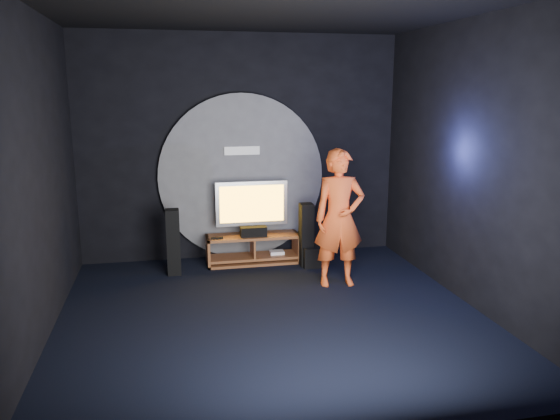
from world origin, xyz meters
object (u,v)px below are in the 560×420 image
Objects in this scene: tower_speaker_right at (306,235)px; subwoofer at (312,256)px; player at (339,218)px; media_console at (253,251)px; tower_speaker_left at (173,242)px; tv at (252,205)px.

tower_speaker_right is 3.10× the size of subwoofer.
media_console is at bearing 133.56° from player.
player reaches higher than subwoofer.
tower_speaker_left is 2.43m from player.
tower_speaker_right is at bearing -20.59° from media_console.
media_console is 0.71m from tv.
tower_speaker_right is at bearing -0.13° from tower_speaker_left.
media_console is at bearing 156.90° from subwoofer.
tower_speaker_left is 1.00× the size of tower_speaker_right.
media_console is 0.88m from tower_speaker_right.
tower_speaker_right is at bearing 107.58° from player.
subwoofer is at bearing -23.10° from media_console.
media_console reaches higher than subwoofer.
tower_speaker_left is 3.10× the size of subwoofer.
tv is (-0.01, 0.07, 0.71)m from media_console.
tower_speaker_right reaches higher than media_console.
player is (0.23, -0.89, 0.46)m from tower_speaker_right.
tv is 0.59× the size of player.
tower_speaker_left and tower_speaker_right have the same top height.
subwoofer is 1.15m from player.
tower_speaker_left reaches higher than subwoofer.
media_console is 1.28m from tower_speaker_left.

